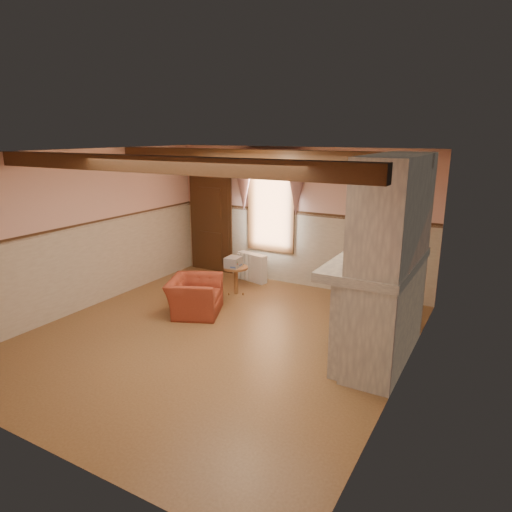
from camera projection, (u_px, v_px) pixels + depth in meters
The scene contains 26 objects.
floor at pixel (216, 337), 7.06m from camera, with size 5.50×6.00×0.01m, color brown.
ceiling at pixel (211, 152), 6.33m from camera, with size 5.50×6.00×0.01m, color silver.
wall_back at pixel (298, 218), 9.22m from camera, with size 5.50×0.02×2.80m, color #DBA698.
wall_front at pixel (28, 320), 4.17m from camera, with size 5.50×0.02×2.80m, color #DBA698.
wall_left at pixel (84, 231), 8.00m from camera, with size 0.02×6.00×2.80m, color #DBA698.
wall_right at pixel (406, 278), 5.40m from camera, with size 0.02×6.00×2.80m, color #DBA698.
wainscot at pixel (215, 291), 6.87m from camera, with size 5.50×6.00×1.50m, color beige, non-canonical shape.
chair_rail at pixel (214, 243), 6.67m from camera, with size 5.50×6.00×0.08m, color black, non-canonical shape.
firebox at pixel (355, 322), 6.50m from camera, with size 0.20×0.95×0.90m, color black.
armchair at pixel (195, 296), 7.93m from camera, with size 0.97×0.84×0.63m, color maroon.
side_table at pixel (236, 280), 8.90m from camera, with size 0.47×0.47×0.55m, color brown.
book_stack at pixel (233, 262), 8.79m from camera, with size 0.26×0.32×0.20m, color #B7AD8C.
radiator at pixel (252, 267), 9.68m from camera, with size 0.70×0.18×0.60m, color silver.
bowl at pixel (376, 257), 6.06m from camera, with size 0.30×0.30×0.07m, color brown.
mantel_clock at pixel (392, 240), 6.79m from camera, with size 0.14×0.24×0.20m, color black.
oil_lamp at pixel (389, 240), 6.61m from camera, with size 0.11×0.11×0.28m, color #C28236.
candle_red at pixel (370, 259), 5.81m from camera, with size 0.06×0.06×0.16m, color maroon.
jar_yellow at pixel (366, 264), 5.66m from camera, with size 0.06×0.06×0.12m, color yellow.
fireplace at pixel (390, 262), 6.06m from camera, with size 0.85×2.00×2.80m, color gray.
mantel at pixel (377, 263), 6.15m from camera, with size 1.05×2.05×0.12m, color gray.
overmantel_mirror at pixel (366, 217), 6.08m from camera, with size 0.06×1.44×1.04m, color silver.
door at pixel (211, 225), 10.26m from camera, with size 1.10×0.10×2.10m, color black.
window at pixel (271, 203), 9.42m from camera, with size 1.06×0.08×2.02m, color white.
window_drapes at pixel (269, 174), 9.18m from camera, with size 1.30×0.14×1.40m, color gray.
ceiling_beam_front at pixel (153, 164), 5.35m from camera, with size 5.50×0.18×0.20m, color black.
ceiling_beam_back at pixel (254, 156), 7.37m from camera, with size 5.50×0.18×0.20m, color black.
Camera 1 is at (3.72, -5.35, 3.05)m, focal length 32.00 mm.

